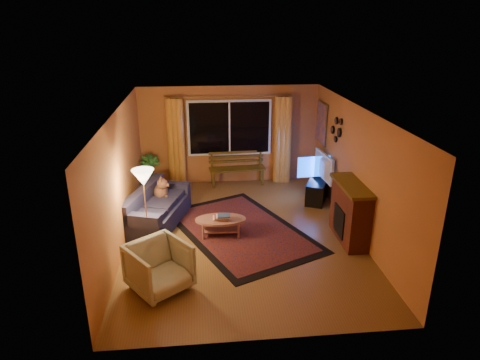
{
  "coord_description": "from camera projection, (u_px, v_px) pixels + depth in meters",
  "views": [
    {
      "loc": [
        -0.79,
        -7.55,
        4.05
      ],
      "look_at": [
        0.0,
        0.3,
        1.05
      ],
      "focal_mm": 32.0,
      "sensor_mm": 36.0,
      "label": 1
    }
  ],
  "objects": [
    {
      "name": "curtain_left",
      "position": [
        176.0,
        143.0,
        10.69
      ],
      "size": [
        0.36,
        0.36,
        2.24
      ],
      "primitive_type": "cylinder",
      "color": "orange",
      "rests_on": "ground"
    },
    {
      "name": "painting",
      "position": [
        321.0,
        123.0,
        10.44
      ],
      "size": [
        0.04,
        0.76,
        0.96
      ],
      "primitive_type": "cube",
      "color": "orange",
      "rests_on": "wall_right"
    },
    {
      "name": "wall_back",
      "position": [
        229.0,
        135.0,
        10.89
      ],
      "size": [
        4.5,
        0.02,
        2.5
      ],
      "primitive_type": "cube",
      "color": "#C27036",
      "rests_on": "ground"
    },
    {
      "name": "coffee_table",
      "position": [
        221.0,
        227.0,
        8.45
      ],
      "size": [
        1.03,
        1.03,
        0.36
      ],
      "primitive_type": "cylinder",
      "rotation": [
        0.0,
        0.0,
        -0.03
      ],
      "color": "#A66857",
      "rests_on": "ground"
    },
    {
      "name": "potted_plant",
      "position": [
        150.0,
        174.0,
        10.45
      ],
      "size": [
        0.69,
        0.69,
        0.95
      ],
      "primitive_type": "imported",
      "rotation": [
        0.0,
        0.0,
        0.4
      ],
      "color": "#235B1E",
      "rests_on": "ground"
    },
    {
      "name": "floor",
      "position": [
        242.0,
        235.0,
        8.54
      ],
      "size": [
        4.5,
        6.0,
        0.02
      ],
      "primitive_type": "cube",
      "color": "brown",
      "rests_on": "ground"
    },
    {
      "name": "ceiling",
      "position": [
        242.0,
        110.0,
        7.65
      ],
      "size": [
        4.5,
        6.0,
        0.02
      ],
      "primitive_type": "cube",
      "color": "white",
      "rests_on": "ground"
    },
    {
      "name": "mirror_cluster",
      "position": [
        336.0,
        128.0,
        9.32
      ],
      "size": [
        0.06,
        0.6,
        0.56
      ],
      "primitive_type": null,
      "color": "black",
      "rests_on": "wall_right"
    },
    {
      "name": "sofa",
      "position": [
        158.0,
        207.0,
        8.84
      ],
      "size": [
        1.35,
        2.06,
        0.77
      ],
      "primitive_type": "cube",
      "rotation": [
        0.0,
        0.0,
        -0.31
      ],
      "color": "#222039",
      "rests_on": "ground"
    },
    {
      "name": "curtain_right",
      "position": [
        282.0,
        140.0,
        10.95
      ],
      "size": [
        0.36,
        0.36,
        2.24
      ],
      "primitive_type": "cylinder",
      "color": "orange",
      "rests_on": "ground"
    },
    {
      "name": "bench",
      "position": [
        237.0,
        176.0,
        11.04
      ],
      "size": [
        1.45,
        0.52,
        0.43
      ],
      "primitive_type": "cube",
      "rotation": [
        0.0,
        0.0,
        0.07
      ],
      "color": "#4C370C",
      "rests_on": "ground"
    },
    {
      "name": "fireplace",
      "position": [
        350.0,
        214.0,
        8.16
      ],
      "size": [
        0.4,
        1.2,
        1.1
      ],
      "primitive_type": "cube",
      "color": "maroon",
      "rests_on": "ground"
    },
    {
      "name": "wall_right",
      "position": [
        357.0,
        172.0,
        8.31
      ],
      "size": [
        0.02,
        6.0,
        2.5
      ],
      "primitive_type": "cube",
      "color": "#C27036",
      "rests_on": "ground"
    },
    {
      "name": "window",
      "position": [
        229.0,
        128.0,
        10.76
      ],
      "size": [
        2.0,
        0.02,
        1.3
      ],
      "primitive_type": "cube",
      "color": "black",
      "rests_on": "wall_back"
    },
    {
      "name": "curtain_rod",
      "position": [
        229.0,
        97.0,
        10.44
      ],
      "size": [
        3.2,
        0.03,
        0.03
      ],
      "primitive_type": "cylinder",
      "rotation": [
        0.0,
        1.57,
        0.0
      ],
      "color": "#BF8C3F",
      "rests_on": "wall_back"
    },
    {
      "name": "armchair",
      "position": [
        159.0,
        265.0,
        6.68
      ],
      "size": [
        1.15,
        1.14,
        0.87
      ],
      "primitive_type": "imported",
      "rotation": [
        0.0,
        0.0,
        0.64
      ],
      "color": "beige",
      "rests_on": "ground"
    },
    {
      "name": "floor_lamp",
      "position": [
        146.0,
        209.0,
        7.83
      ],
      "size": [
        0.28,
        0.28,
        1.54
      ],
      "primitive_type": "cylinder",
      "rotation": [
        0.0,
        0.0,
        0.1
      ],
      "color": "#BF8C3F",
      "rests_on": "ground"
    },
    {
      "name": "television",
      "position": [
        319.0,
        166.0,
        9.97
      ],
      "size": [
        0.23,
        1.08,
        0.62
      ],
      "primitive_type": "imported",
      "rotation": [
        0.0,
        0.0,
        1.65
      ],
      "color": "black",
      "rests_on": "tv_console"
    },
    {
      "name": "wall_left",
      "position": [
        120.0,
        180.0,
        7.88
      ],
      "size": [
        0.02,
        6.0,
        2.5
      ],
      "primitive_type": "cube",
      "color": "#C27036",
      "rests_on": "ground"
    },
    {
      "name": "dog",
      "position": [
        161.0,
        188.0,
        9.15
      ],
      "size": [
        0.48,
        0.57,
        0.52
      ],
      "primitive_type": null,
      "rotation": [
        0.0,
        0.0,
        0.33
      ],
      "color": "brown",
      "rests_on": "sofa"
    },
    {
      "name": "rug",
      "position": [
        240.0,
        230.0,
        8.69
      ],
      "size": [
        3.27,
        3.88,
        0.02
      ],
      "primitive_type": "cube",
      "rotation": [
        0.0,
        0.0,
        0.42
      ],
      "color": "#822301",
      "rests_on": "ground"
    },
    {
      "name": "tv_console",
      "position": [
        318.0,
        189.0,
        10.16
      ],
      "size": [
        0.85,
        1.25,
        0.5
      ],
      "primitive_type": "cube",
      "rotation": [
        0.0,
        0.0,
        -0.42
      ],
      "color": "black",
      "rests_on": "ground"
    }
  ]
}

